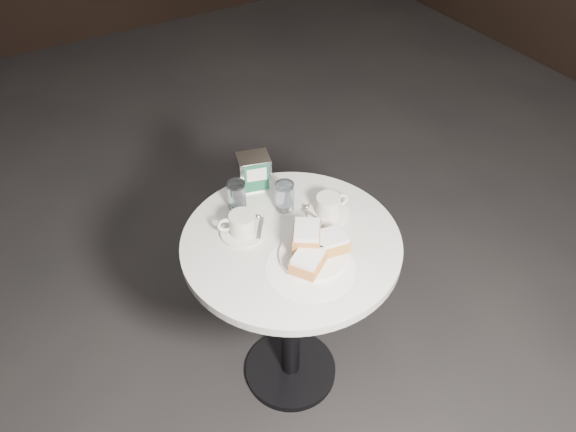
# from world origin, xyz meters

# --- Properties ---
(ground) EXTENTS (7.00, 7.00, 0.00)m
(ground) POSITION_xyz_m (0.00, 0.00, 0.00)
(ground) COLOR black
(ground) RESTS_ON ground
(cafe_table) EXTENTS (0.70, 0.70, 0.74)m
(cafe_table) POSITION_xyz_m (0.00, 0.00, 0.55)
(cafe_table) COLOR black
(cafe_table) RESTS_ON ground
(sugar_spill) EXTENTS (0.35, 0.35, 0.00)m
(sugar_spill) POSITION_xyz_m (-0.01, -0.13, 0.75)
(sugar_spill) COLOR white
(sugar_spill) RESTS_ON cafe_table
(beignet_plate) EXTENTS (0.25, 0.25, 0.10)m
(beignet_plate) POSITION_xyz_m (0.02, -0.10, 0.78)
(beignet_plate) COLOR white
(beignet_plate) RESTS_ON cafe_table
(coffee_cup_left) EXTENTS (0.19, 0.19, 0.08)m
(coffee_cup_left) POSITION_xyz_m (-0.12, 0.10, 0.78)
(coffee_cup_left) COLOR silver
(coffee_cup_left) RESTS_ON cafe_table
(coffee_cup_right) EXTENTS (0.15, 0.14, 0.07)m
(coffee_cup_right) POSITION_xyz_m (0.17, 0.04, 0.78)
(coffee_cup_right) COLOR silver
(coffee_cup_right) RESTS_ON cafe_table
(water_glass_left) EXTENTS (0.08, 0.08, 0.10)m
(water_glass_left) POSITION_xyz_m (-0.07, 0.23, 0.79)
(water_glass_left) COLOR silver
(water_glass_left) RESTS_ON cafe_table
(water_glass_right) EXTENTS (0.08, 0.08, 0.10)m
(water_glass_right) POSITION_xyz_m (0.06, 0.14, 0.79)
(water_glass_right) COLOR white
(water_glass_right) RESTS_ON cafe_table
(napkin_dispenser) EXTENTS (0.13, 0.11, 0.13)m
(napkin_dispenser) POSITION_xyz_m (0.03, 0.30, 0.81)
(napkin_dispenser) COLOR silver
(napkin_dispenser) RESTS_ON cafe_table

